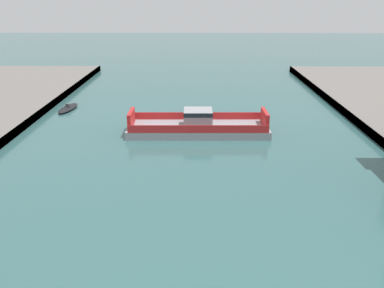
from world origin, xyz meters
TOP-DOWN VIEW (x-y plane):
  - chain_ferry at (0.74, 39.50)m, footprint 20.21×6.72m
  - moored_boat_mid_left at (-21.84, 51.69)m, footprint 2.89×6.81m

SIDE VIEW (x-z plane):
  - moored_boat_mid_left at x=-21.84m, z-range -0.24..0.85m
  - chain_ferry at x=0.74m, z-range -0.68..2.82m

